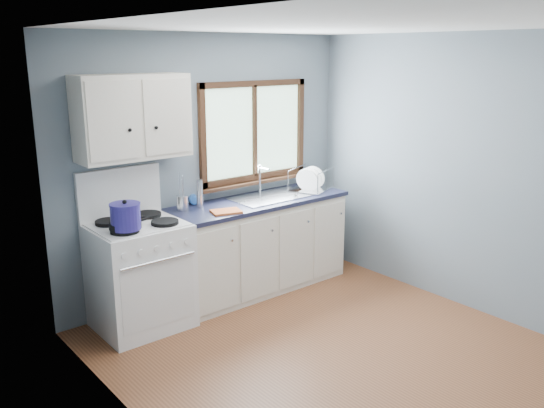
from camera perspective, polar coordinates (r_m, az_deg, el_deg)
floor at (r=4.73m, az=6.68°, el=-14.83°), size 3.20×3.60×0.02m
ceiling at (r=4.12m, az=7.78°, el=17.29°), size 3.20×3.60×0.02m
wall_back at (r=5.62m, az=-6.31°, el=3.73°), size 3.20×0.02×2.50m
wall_left at (r=3.32m, az=-12.43°, el=-4.42°), size 0.02×3.60×2.50m
wall_right at (r=5.51m, az=18.84°, el=2.80°), size 0.02×3.60×2.50m
gas_range at (r=5.10m, az=-12.97°, el=-6.61°), size 0.76×0.69×1.36m
base_cabinets at (r=5.79m, az=-1.38°, el=-4.48°), size 1.85×0.60×0.88m
countertop at (r=5.64m, az=-1.41°, el=0.22°), size 1.89×0.64×0.04m
sink at (r=5.76m, az=-0.00°, el=0.12°), size 0.84×0.46×0.44m
window at (r=5.85m, az=-1.75°, el=6.51°), size 1.36×0.10×1.03m
upper_cabinets at (r=4.96m, az=-13.61°, el=8.37°), size 0.95×0.35×0.70m
skillet at (r=4.74m, az=-14.31°, el=-2.05°), size 0.41×0.32×0.05m
stockpot at (r=4.70m, az=-14.32°, el=-1.16°), size 0.32×0.32×0.24m
utensil_crock at (r=5.31m, az=-8.88°, el=0.13°), size 0.13×0.13×0.35m
thermos at (r=5.37m, az=-7.19°, el=1.02°), size 0.08×0.08×0.27m
soap_bottle at (r=5.45m, az=-7.70°, el=1.07°), size 0.12×0.12×0.24m
dish_towel at (r=5.20m, az=-4.56°, el=-0.75°), size 0.30×0.25×0.02m
dish_rack at (r=6.05m, az=3.88°, el=2.01°), size 0.57×0.51×0.24m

